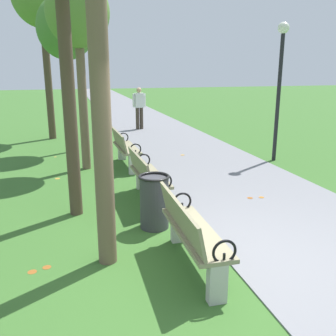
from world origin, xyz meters
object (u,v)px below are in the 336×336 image
at_px(park_bench_3, 125,147).
at_px(tree_3, 78,16).
at_px(tree_4, 66,29).
at_px(trash_bin, 154,201).
at_px(pedestrian_walking, 139,106).
at_px(lamp_post, 280,71).
at_px(park_bench_2, 147,176).
at_px(park_bench_1, 191,232).

xyz_separation_m(park_bench_3, tree_3, (-0.95, 0.06, 3.03)).
relative_size(tree_4, trash_bin, 5.12).
relative_size(pedestrian_walking, trash_bin, 1.93).
distance_m(pedestrian_walking, trash_bin, 9.48).
distance_m(tree_4, lamp_post, 5.83).
distance_m(park_bench_2, park_bench_3, 2.59).
xyz_separation_m(park_bench_2, trash_bin, (-0.15, -1.19, -0.06)).
bearing_deg(lamp_post, trash_bin, -140.50).
xyz_separation_m(park_bench_1, park_bench_2, (-0.00, 2.50, 0.00)).
xyz_separation_m(tree_3, trash_bin, (0.80, -3.84, -3.09)).
bearing_deg(pedestrian_walking, park_bench_1, -97.87).
height_order(park_bench_1, trash_bin, park_bench_1).
relative_size(park_bench_1, pedestrian_walking, 0.99).
height_order(tree_3, lamp_post, tree_3).
distance_m(park_bench_3, trash_bin, 3.79).
xyz_separation_m(trash_bin, lamp_post, (4.08, 3.37, 1.88)).
height_order(tree_4, trash_bin, tree_4).
relative_size(park_bench_1, trash_bin, 1.91).
relative_size(park_bench_3, tree_4, 0.37).
distance_m(park_bench_1, tree_3, 6.05).
relative_size(park_bench_1, park_bench_3, 1.00).
relative_size(park_bench_3, lamp_post, 0.46).
distance_m(park_bench_2, lamp_post, 4.85).
distance_m(trash_bin, lamp_post, 5.62).
distance_m(park_bench_1, park_bench_2, 2.50).
bearing_deg(park_bench_2, park_bench_1, -90.00).
height_order(tree_3, tree_4, tree_3).
height_order(park_bench_2, tree_3, tree_3).
height_order(park_bench_3, trash_bin, park_bench_3).
bearing_deg(tree_4, tree_3, -83.17).
bearing_deg(park_bench_2, park_bench_3, 90.00).
distance_m(tree_3, lamp_post, 5.05).
distance_m(park_bench_1, pedestrian_walking, 10.75).
bearing_deg(tree_4, park_bench_3, -60.68).
distance_m(tree_3, pedestrian_walking, 6.53).
relative_size(tree_3, trash_bin, 5.20).
height_order(park_bench_2, tree_4, tree_4).
bearing_deg(park_bench_1, tree_4, 99.40).
height_order(park_bench_2, trash_bin, park_bench_2).
distance_m(park_bench_1, lamp_post, 6.38).
height_order(park_bench_2, pedestrian_walking, pedestrian_walking).
distance_m(tree_3, tree_4, 2.09).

